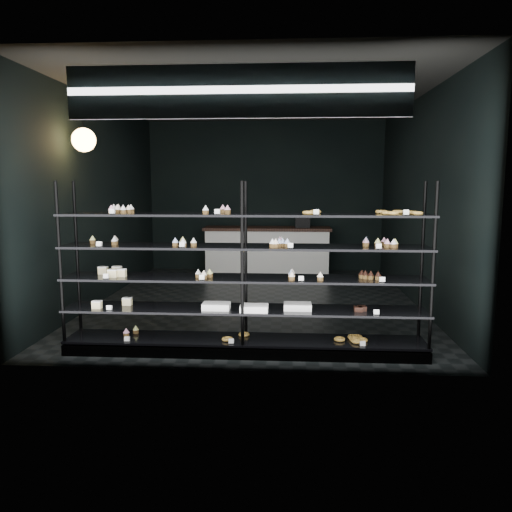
% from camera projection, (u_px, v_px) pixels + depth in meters
% --- Properties ---
extents(room, '(5.01, 6.01, 3.20)m').
position_uv_depth(room, '(257.00, 202.00, 7.79)').
color(room, black).
rests_on(room, ground).
extents(display_shelf, '(4.00, 0.50, 1.91)m').
position_uv_depth(display_shelf, '(241.00, 298.00, 5.52)').
color(display_shelf, black).
rests_on(display_shelf, room).
extents(signage, '(3.30, 0.05, 0.50)m').
position_uv_depth(signage, '(237.00, 91.00, 4.74)').
color(signage, '#0C203F').
rests_on(signage, room).
extents(pendant_lamp, '(0.31, 0.31, 0.88)m').
position_uv_depth(pendant_lamp, '(84.00, 140.00, 6.55)').
color(pendant_lamp, black).
rests_on(pendant_lamp, room).
extents(service_counter, '(2.62, 0.65, 1.23)m').
position_uv_depth(service_counter, '(268.00, 250.00, 10.42)').
color(service_counter, white).
rests_on(service_counter, room).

